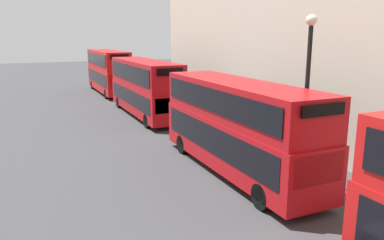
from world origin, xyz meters
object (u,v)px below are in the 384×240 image
at_px(bus_third_in_queue, 145,86).
at_px(bus_trailing, 108,70).
at_px(pedestrian, 141,89).
at_px(bus_second_in_queue, 237,123).

height_order(bus_third_in_queue, bus_trailing, bus_trailing).
relative_size(bus_third_in_queue, pedestrian, 6.65).
bearing_deg(pedestrian, bus_second_in_queue, -96.28).
distance_m(bus_trailing, pedestrian, 4.82).
bearing_deg(bus_third_in_queue, bus_trailing, 90.00).
bearing_deg(bus_trailing, bus_third_in_queue, -90.00).
xyz_separation_m(bus_second_in_queue, bus_third_in_queue, (-0.00, 13.92, 0.04)).
xyz_separation_m(bus_second_in_queue, bus_trailing, (0.00, 27.13, 0.19)).
distance_m(bus_second_in_queue, pedestrian, 23.65).
bearing_deg(bus_trailing, bus_second_in_queue, -90.00).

